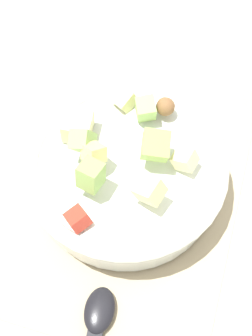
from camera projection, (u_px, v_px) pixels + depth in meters
name	position (u px, v px, depth m)	size (l,w,h in m)	color
ground_plane	(118.00, 186.00, 0.69)	(2.40, 2.40, 0.00)	silver
placemat	(118.00, 185.00, 0.69)	(0.43, 0.33, 0.01)	tan
salad_bowl	(126.00, 171.00, 0.65)	(0.26, 0.26, 0.12)	white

